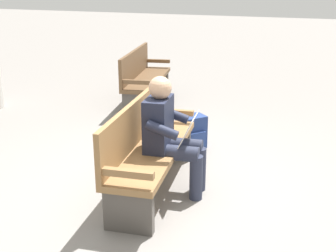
{
  "coord_description": "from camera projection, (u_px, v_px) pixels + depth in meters",
  "views": [
    {
      "loc": [
        3.7,
        1.51,
        2.07
      ],
      "look_at": [
        -0.0,
        0.15,
        0.7
      ],
      "focal_mm": 46.53,
      "sensor_mm": 36.0,
      "label": 1
    }
  ],
  "objects": [
    {
      "name": "backpack",
      "position": [
        191.0,
        132.0,
        5.46
      ],
      "size": [
        0.41,
        0.4,
        0.42
      ],
      "rotation": [
        0.0,
        0.0,
        5.56
      ],
      "color": "navy",
      "rests_on": "ground"
    },
    {
      "name": "bench_near",
      "position": [
        147.0,
        147.0,
        4.32
      ],
      "size": [
        1.84,
        0.68,
        0.9
      ],
      "rotation": [
        0.0,
        0.0,
        0.11
      ],
      "color": "olive",
      "rests_on": "ground"
    },
    {
      "name": "ground_plane",
      "position": [
        154.0,
        189.0,
        4.46
      ],
      "size": [
        40.0,
        40.0,
        0.0
      ],
      "primitive_type": "plane",
      "color": "gray"
    },
    {
      "name": "bench_far",
      "position": [
        143.0,
        77.0,
        7.31
      ],
      "size": [
        1.86,
        0.8,
        0.9
      ],
      "rotation": [
        0.0,
        0.0,
        0.18
      ],
      "color": "brown",
      "rests_on": "ground"
    },
    {
      "name": "person_seated",
      "position": [
        170.0,
        133.0,
        4.22
      ],
      "size": [
        0.6,
        0.6,
        1.18
      ],
      "rotation": [
        0.0,
        0.0,
        0.11
      ],
      "color": "#1E2338",
      "rests_on": "ground"
    }
  ]
}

